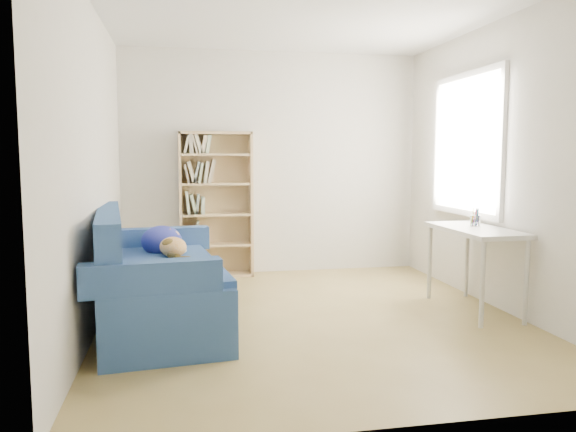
# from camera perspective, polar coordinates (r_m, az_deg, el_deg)

# --- Properties ---
(ground) EXTENTS (4.00, 4.00, 0.00)m
(ground) POSITION_cam_1_polar(r_m,az_deg,el_deg) (4.90, 2.31, -10.28)
(ground) COLOR olive
(ground) RESTS_ON ground
(room_shell) EXTENTS (3.54, 4.04, 2.62)m
(room_shell) POSITION_cam_1_polar(r_m,az_deg,el_deg) (4.77, 3.48, 9.13)
(room_shell) COLOR silver
(room_shell) RESTS_ON ground
(sofa) EXTENTS (1.13, 2.03, 0.95)m
(sofa) POSITION_cam_1_polar(r_m,az_deg,el_deg) (4.73, -13.60, -6.54)
(sofa) COLOR navy
(sofa) RESTS_ON ground
(bookshelf) EXTENTS (0.83, 0.26, 1.66)m
(bookshelf) POSITION_cam_1_polar(r_m,az_deg,el_deg) (6.48, -7.31, 0.58)
(bookshelf) COLOR tan
(bookshelf) RESTS_ON ground
(desk) EXTENTS (0.49, 1.07, 0.75)m
(desk) POSITION_cam_1_polar(r_m,az_deg,el_deg) (5.25, 18.47, -2.08)
(desk) COLOR white
(desk) RESTS_ON ground
(pen_cup) EXTENTS (0.09, 0.09, 0.17)m
(pen_cup) POSITION_cam_1_polar(r_m,az_deg,el_deg) (5.37, 18.49, -0.31)
(pen_cup) COLOR white
(pen_cup) RESTS_ON desk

